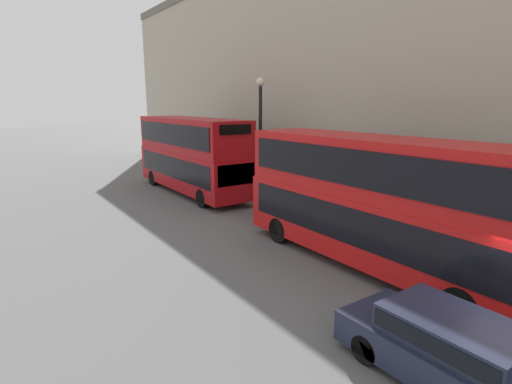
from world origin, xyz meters
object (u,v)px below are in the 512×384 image
Objects in this scene: bus_leading at (376,197)px; bus_second_in_queue at (191,152)px; car_dark_sedan at (456,351)px; pedestrian at (371,214)px.

bus_second_in_queue reaches higher than bus_leading.
pedestrian reaches higher than car_dark_sedan.
bus_leading is at bearing -139.02° from pedestrian.
car_dark_sedan is (-3.40, -18.46, -1.73)m from bus_second_in_queue.
bus_second_in_queue is at bearing 90.00° from bus_leading.
bus_leading is 5.81× the size of pedestrian.
pedestrian is (2.72, 2.37, -1.54)m from bus_leading.
car_dark_sedan is at bearing -130.75° from pedestrian.
bus_second_in_queue is 2.23× the size of car_dark_sedan.
car_dark_sedan is 2.56× the size of pedestrian.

